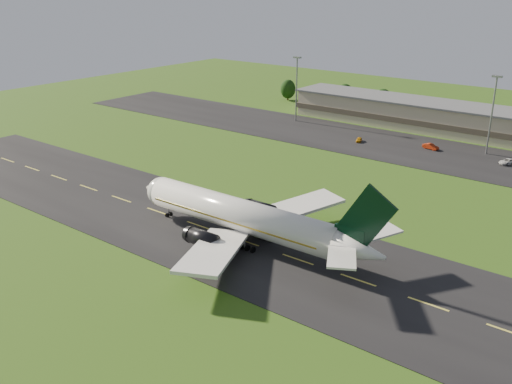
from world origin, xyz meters
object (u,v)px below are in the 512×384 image
Objects in this scene: airliner at (244,217)px; service_vehicle_b at (431,147)px; light_mast_west at (297,81)px; terminal at (512,128)px; service_vehicle_a at (359,140)px; light_mast_centre at (493,106)px; service_vehicle_c at (508,162)px.

service_vehicle_b is (3.19, 75.06, -3.83)m from airliner.
airliner is 2.52× the size of light_mast_west.
airliner is at bearing -100.39° from terminal.
airliner is 11.62× the size of service_vehicle_b.
light_mast_west reaches higher than service_vehicle_a.
service_vehicle_a is at bearing -19.51° from light_mast_west.
light_mast_west is at bearing 117.68° from airliner.
service_vehicle_c is at bearing -40.50° from light_mast_centre.
light_mast_west is at bearing 139.05° from service_vehicle_a.
light_mast_west is at bearing -158.87° from service_vehicle_c.
light_mast_centre is at bearing 0.00° from light_mast_west.
service_vehicle_b reaches higher than service_vehicle_a.
terminal is 18.45m from light_mast_centre.
service_vehicle_b is at bearing -5.98° from light_mast_west.
service_vehicle_a is (-15.57, 69.99, -3.98)m from airliner.
service_vehicle_a is at bearing -162.56° from light_mast_centre.
terminal reaches higher than service_vehicle_c.
light_mast_centre reaches higher than service_vehicle_a.
light_mast_west is at bearing -165.24° from terminal.
airliner is 15.01× the size of service_vehicle_a.
service_vehicle_c is at bearing -80.87° from service_vehicle_b.
service_vehicle_c is (38.83, 3.99, 0.08)m from service_vehicle_a.
service_vehicle_b is 0.92× the size of service_vehicle_c.
light_mast_west reaches higher than service_vehicle_c.
service_vehicle_c is at bearing 71.54° from airliner.
airliner is at bearing -101.47° from light_mast_centre.
light_mast_centre is at bearing -94.95° from terminal.
airliner reaches higher than service_vehicle_a.
light_mast_west is at bearing 96.22° from service_vehicle_b.
light_mast_centre is 18.34m from service_vehicle_b.
light_mast_centre reaches higher than service_vehicle_b.
service_vehicle_a is 19.43m from service_vehicle_b.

